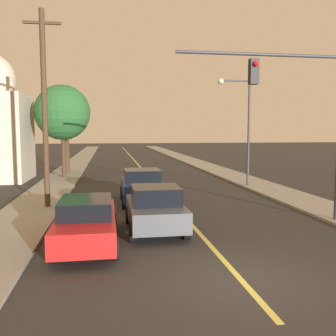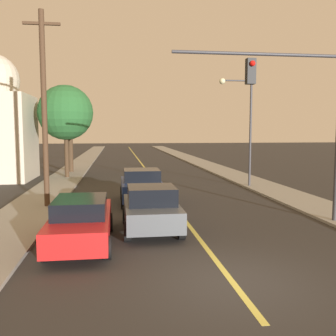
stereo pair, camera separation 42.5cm
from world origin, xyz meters
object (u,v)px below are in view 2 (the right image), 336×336
car_near_lane_front (151,209)px  car_outer_lane_front (81,220)px  car_near_lane_second (142,186)px  tree_left_far (70,117)px  tree_left_near (65,113)px  streetlamp_right (243,116)px  traffic_signal_mast (301,103)px  utility_pole_left (44,106)px

car_near_lane_front → car_outer_lane_front: car_near_lane_front is taller
car_near_lane_second → tree_left_far: size_ratio=0.67×
car_outer_lane_front → tree_left_near: bearing=98.7°
streetlamp_right → car_near_lane_second: bearing=-146.9°
car_near_lane_second → traffic_signal_mast: 8.28m
car_near_lane_second → streetlamp_right: bearing=33.1°
traffic_signal_mast → utility_pole_left: (-9.87, 4.34, 0.08)m
car_outer_lane_front → tree_left_far: bearing=97.5°
utility_pole_left → streetlamp_right: bearing=24.1°
traffic_signal_mast → utility_pole_left: bearing=156.3°
tree_left_far → utility_pole_left: bearing=-87.4°
utility_pole_left → tree_left_far: utility_pole_left is taller
car_near_lane_front → traffic_signal_mast: bearing=2.0°
car_near_lane_front → utility_pole_left: bearing=133.9°
traffic_signal_mast → tree_left_near: 18.46m
utility_pole_left → tree_left_far: bearing=92.6°
car_outer_lane_front → streetlamp_right: (8.79, 10.65, 3.65)m
car_near_lane_second → traffic_signal_mast: traffic_signal_mast is taller
streetlamp_right → tree_left_near: 12.88m
traffic_signal_mast → tree_left_near: tree_left_near is taller
car_near_lane_front → car_near_lane_second: 5.13m
car_near_lane_second → streetlamp_right: size_ratio=0.60×
tree_left_near → traffic_signal_mast: bearing=-55.8°
car_near_lane_front → tree_left_near: size_ratio=0.57×
streetlamp_right → utility_pole_left: utility_pole_left is taller
car_outer_lane_front → utility_pole_left: (-2.06, 5.80, 3.85)m
car_outer_lane_front → utility_pole_left: bearing=109.5°
car_near_lane_second → car_outer_lane_front: (-2.29, -6.41, -0.08)m
car_near_lane_second → tree_left_far: (-5.00, 14.09, 3.80)m
utility_pole_left → tree_left_far: (-0.65, 14.70, 0.03)m
tree_left_far → traffic_signal_mast: bearing=-61.0°
tree_left_near → tree_left_far: (-0.16, 3.77, -0.20)m
streetlamp_right → tree_left_far: bearing=139.4°
traffic_signal_mast → utility_pole_left: size_ratio=0.74×
streetlamp_right → tree_left_far: (-11.50, 9.85, 0.23)m
car_near_lane_front → tree_left_near: tree_left_near is taller
utility_pole_left → car_near_lane_second: bearing=8.0°
traffic_signal_mast → utility_pole_left: 10.78m
car_near_lane_front → tree_left_far: bearing=104.6°
car_outer_lane_front → streetlamp_right: streetlamp_right is taller
streetlamp_right → tree_left_near: (-11.34, 6.08, 0.43)m
car_near_lane_second → utility_pole_left: (-4.35, -0.61, 3.77)m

